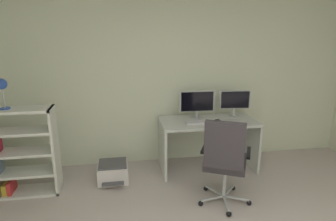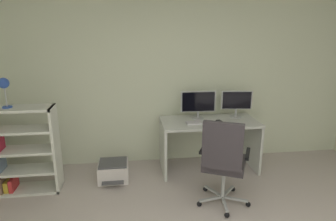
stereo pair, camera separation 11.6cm
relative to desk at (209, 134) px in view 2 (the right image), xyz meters
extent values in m
cube|color=silver|center=(-0.45, 0.45, 0.78)|extent=(5.60, 0.10, 2.65)
cube|color=silver|center=(0.00, 0.00, 0.19)|extent=(1.38, 0.67, 0.04)
cube|color=silver|center=(-0.67, 0.00, -0.19)|extent=(0.04, 0.65, 0.71)
cube|color=silver|center=(0.67, 0.00, -0.19)|extent=(0.04, 0.65, 0.71)
cylinder|color=#B2B5B7|center=(-0.14, 0.13, 0.21)|extent=(0.18, 0.18, 0.01)
cylinder|color=#B2B5B7|center=(-0.14, 0.13, 0.27)|extent=(0.03, 0.03, 0.11)
cube|color=#B7BABC|center=(-0.14, 0.13, 0.46)|extent=(0.51, 0.05, 0.30)
cube|color=black|center=(-0.14, 0.11, 0.46)|extent=(0.47, 0.02, 0.28)
cylinder|color=#B2B5B7|center=(0.43, 0.13, 0.21)|extent=(0.18, 0.18, 0.01)
cylinder|color=#B2B5B7|center=(0.43, 0.13, 0.28)|extent=(0.03, 0.03, 0.13)
cube|color=#B7BABC|center=(0.43, 0.13, 0.46)|extent=(0.45, 0.09, 0.27)
cube|color=black|center=(0.43, 0.11, 0.46)|extent=(0.41, 0.06, 0.25)
cube|color=silver|center=(-0.18, -0.10, 0.21)|extent=(0.34, 0.14, 0.02)
cube|color=black|center=(0.11, -0.12, 0.22)|extent=(0.08, 0.11, 0.03)
cube|color=#B7BABC|center=(0.08, -0.96, -0.47)|extent=(0.28, 0.16, 0.02)
sphere|color=black|center=(0.21, -1.02, -0.51)|extent=(0.06, 0.06, 0.06)
cube|color=#B7BABC|center=(0.05, -0.78, -0.47)|extent=(0.23, 0.24, 0.02)
sphere|color=black|center=(0.15, -0.68, -0.51)|extent=(0.06, 0.06, 0.06)
cube|color=#B7BABC|center=(-0.13, -0.76, -0.47)|extent=(0.17, 0.28, 0.02)
sphere|color=black|center=(-0.20, -0.63, -0.51)|extent=(0.06, 0.06, 0.06)
cube|color=#B7BABC|center=(-0.21, -0.92, -0.47)|extent=(0.30, 0.08, 0.02)
sphere|color=black|center=(-0.35, -0.94, -0.51)|extent=(0.06, 0.06, 0.06)
cube|color=#B7BABC|center=(-0.08, -1.04, -0.47)|extent=(0.07, 0.30, 0.02)
sphere|color=black|center=(-0.10, -1.19, -0.51)|extent=(0.06, 0.06, 0.06)
cylinder|color=#B7BABC|center=(-0.06, -0.89, -0.28)|extent=(0.04, 0.04, 0.39)
cube|color=#353036|center=(-0.06, -0.89, -0.03)|extent=(0.61, 0.60, 0.10)
cube|color=#353036|center=(-0.17, -1.12, 0.28)|extent=(0.41, 0.25, 0.52)
cube|color=black|center=(-0.28, -0.78, 0.12)|extent=(0.17, 0.29, 0.03)
cube|color=black|center=(0.17, -1.00, 0.12)|extent=(0.17, 0.29, 0.03)
cube|color=silver|center=(-2.06, -0.30, 0.01)|extent=(0.03, 0.32, 1.10)
cube|color=silver|center=(-2.52, -0.30, 0.55)|extent=(0.95, 0.32, 0.03)
cube|color=silver|center=(-2.52, -0.30, -0.53)|extent=(0.95, 0.32, 0.03)
cube|color=silver|center=(-2.52, -0.30, -0.26)|extent=(0.89, 0.32, 0.03)
cube|color=silver|center=(-2.52, -0.30, 0.01)|extent=(0.89, 0.32, 0.03)
cube|color=silver|center=(-2.52, -0.30, 0.28)|extent=(0.89, 0.32, 0.03)
cube|color=#8A5281|center=(-2.79, -0.29, -0.42)|extent=(0.03, 0.26, 0.18)
cube|color=#7E5E4D|center=(-2.74, -0.30, -0.41)|extent=(0.05, 0.28, 0.19)
cube|color=gold|center=(-2.68, -0.29, -0.44)|extent=(0.06, 0.25, 0.14)
cube|color=red|center=(-2.63, -0.30, -0.43)|extent=(0.04, 0.24, 0.16)
cube|color=slate|center=(-2.73, -0.30, -0.15)|extent=(0.03, 0.22, 0.18)
cube|color=#BA243D|center=(-2.71, -0.30, 0.11)|extent=(0.03, 0.23, 0.17)
cylinder|color=#294BAD|center=(-2.56, -0.30, 0.57)|extent=(0.11, 0.11, 0.02)
cylinder|color=silver|center=(-2.56, -0.30, 0.70)|extent=(0.01, 0.01, 0.24)
sphere|color=#294BAD|center=(-2.57, -0.30, 0.86)|extent=(0.13, 0.13, 0.13)
cube|color=white|center=(-1.38, -0.16, -0.42)|extent=(0.40, 0.37, 0.24)
cube|color=#4C4C51|center=(-1.38, -0.16, -0.29)|extent=(0.37, 0.34, 0.02)
cube|color=#4C4C51|center=(-1.38, -0.38, -0.47)|extent=(0.28, 0.10, 0.01)
camera|label=1|loc=(-1.22, -3.82, 1.44)|focal=30.99mm
camera|label=2|loc=(-1.11, -3.84, 1.44)|focal=30.99mm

